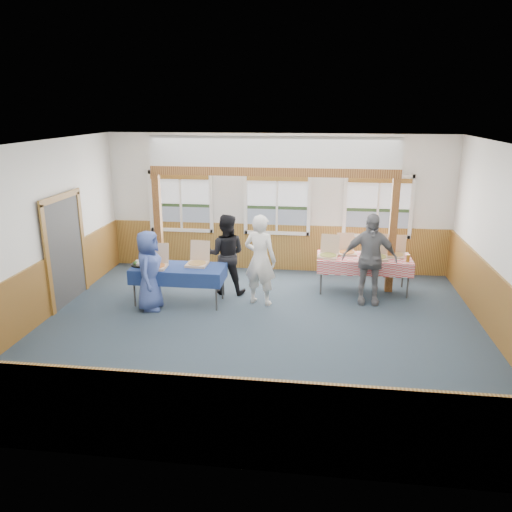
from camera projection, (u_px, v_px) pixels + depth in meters
The scene contains 31 objects.
floor at pixel (259, 330), 8.77m from camera, with size 8.00×8.00×0.00m, color #273540.
ceiling at pixel (259, 144), 7.84m from camera, with size 8.00×8.00×0.00m, color white.
wall_back at pixel (277, 204), 11.63m from camera, with size 8.00×8.00×0.00m, color silver.
wall_front at pixel (216, 333), 4.98m from camera, with size 8.00×8.00×0.00m, color silver.
wall_left at pixel (34, 235), 8.79m from camera, with size 8.00×8.00×0.00m, color silver.
wall_right at pixel (512, 251), 7.82m from camera, with size 8.00×8.00×0.00m, color silver.
wainscot_back at pixel (277, 247), 11.91m from camera, with size 7.98×0.05×1.10m, color brown.
wainscot_front at pixel (219, 422), 5.31m from camera, with size 7.98×0.05×1.10m, color brown.
wainscot_left at pixel (43, 291), 9.09m from camera, with size 0.05×6.98×1.10m, color brown.
wainscot_right at pixel (501, 313), 8.12m from camera, with size 0.05×6.98×1.10m, color brown.
cased_opening at pixel (65, 251), 9.80m from camera, with size 0.06×1.30×2.10m, color #363636.
window_left at pixel (181, 198), 11.85m from camera, with size 1.56×0.10×1.46m.
window_mid at pixel (277, 201), 11.57m from camera, with size 1.56×0.10×1.46m.
window_right at pixel (378, 203), 11.28m from camera, with size 1.56×0.10×1.46m.
post_left at pixel (158, 229), 10.91m from camera, with size 0.15×0.15×2.40m, color #5B2F14.
post_right at pixel (392, 236), 10.30m from camera, with size 0.15×0.15×2.40m, color #5B2F14.
cross_beam at pixel (273, 172), 10.23m from camera, with size 5.15×0.18×0.18m, color #5B2F14.
table_left at pixel (178, 269), 9.81m from camera, with size 1.86×0.93×0.76m.
table_right at pixel (364, 259), 10.45m from camera, with size 2.00×1.02×0.76m.
pizza_box_a at pixel (157, 264), 9.72m from camera, with size 0.42×0.50×0.43m.
pizza_box_b at pixel (198, 262), 9.89m from camera, with size 0.42×0.51×0.44m.
pizza_box_c at pixel (328, 254), 10.42m from camera, with size 0.46×0.54×0.43m.
pizza_box_d at pixel (347, 251), 10.64m from camera, with size 0.43×0.50×0.40m.
pizza_box_e at pixel (377, 255), 10.31m from camera, with size 0.44×0.53×0.47m.
pizza_box_f at pixel (396, 253), 10.47m from camera, with size 0.46×0.53×0.41m.
veggie_tray at pixel (141, 264), 9.88m from camera, with size 0.41×0.41×0.09m.
drink_glass at pixel (408, 258), 10.07m from camera, with size 0.07×0.07×0.15m, color #8C5D17.
woman_white at pixel (260, 260), 9.72m from camera, with size 0.66×0.43×1.81m, color silver.
woman_black at pixel (226, 254), 10.32m from camera, with size 0.82×0.64×1.68m, color black.
man_blue at pixel (149, 270), 9.49m from camera, with size 0.76×0.50×1.56m, color #3D5199.
person_grey at pixel (369, 259), 9.76m from camera, with size 1.07×0.44×1.82m, color slate.
Camera 1 is at (0.98, -7.96, 3.77)m, focal length 35.00 mm.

